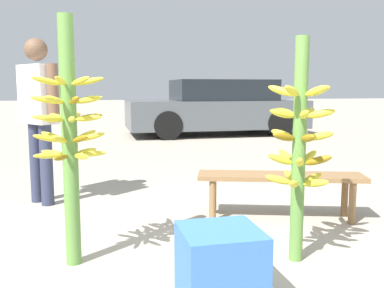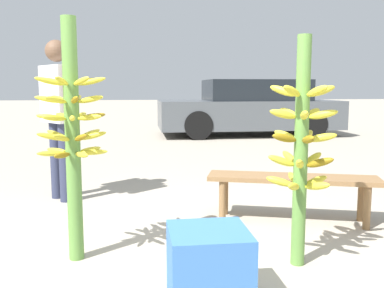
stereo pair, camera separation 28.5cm
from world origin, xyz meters
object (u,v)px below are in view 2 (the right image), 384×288
Objects in this scene: banana_stalk_left at (72,133)px; produce_crate at (209,268)px; banana_stalk_center at (301,146)px; parked_car at (249,108)px; vendor_person at (58,107)px; market_bench at (292,183)px.

banana_stalk_left reaches higher than produce_crate.
banana_stalk_center is 1.02m from produce_crate.
parked_car is (1.76, 7.81, -0.13)m from banana_stalk_center.
banana_stalk_center is at bearing 34.19° from produce_crate.
vendor_person is (-0.37, 1.65, 0.11)m from banana_stalk_left.
banana_stalk_center reaches higher than produce_crate.
banana_stalk_center is at bearing 167.40° from parked_car.
produce_crate is at bearing -108.30° from market_bench.
banana_stalk_center is 2.69m from vendor_person.
banana_stalk_center is 0.34× the size of parked_car.
produce_crate is (-0.69, -0.47, -0.59)m from banana_stalk_center.
banana_stalk_left is 0.37× the size of parked_car.
banana_stalk_center is at bearing -90.72° from market_bench.
parked_car reaches higher than market_bench.
banana_stalk_left is at bearing 136.64° from produce_crate.
banana_stalk_center is at bearing 8.10° from vendor_person.
market_bench is (2.15, -1.04, -0.64)m from vendor_person.
market_bench is at bearing 28.54° from vendor_person.
banana_stalk_left is at bearing 156.77° from parked_car.
vendor_person reaches higher than banana_stalk_left.
parked_car is 10.40× the size of produce_crate.
banana_stalk_left is 3.86× the size of produce_crate.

